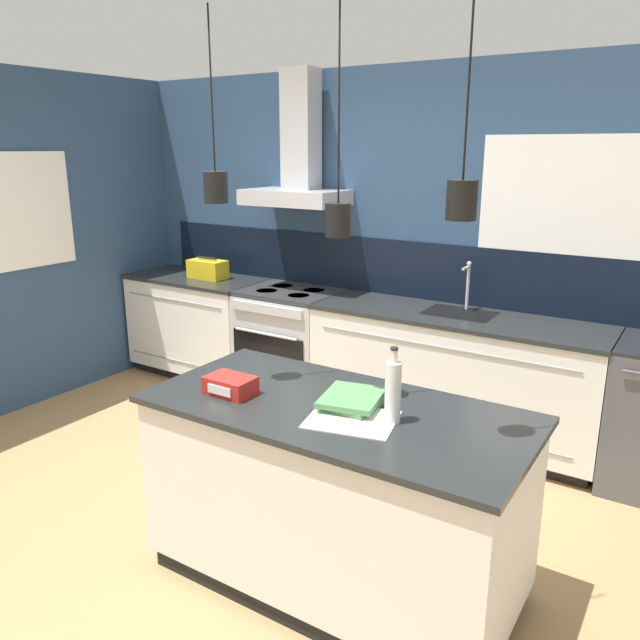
# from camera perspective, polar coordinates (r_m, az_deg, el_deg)

# --- Properties ---
(ground_plane) EXTENTS (16.00, 16.00, 0.00)m
(ground_plane) POSITION_cam_1_polar(r_m,az_deg,el_deg) (3.72, -8.65, -17.61)
(ground_plane) COLOR #A87F51
(ground_plane) RESTS_ON ground
(wall_back) EXTENTS (5.60, 2.27, 2.60)m
(wall_back) POSITION_cam_1_polar(r_m,az_deg,el_deg) (4.85, 6.12, 7.57)
(wall_back) COLOR navy
(wall_back) RESTS_ON ground_plane
(wall_left) EXTENTS (0.08, 3.80, 2.60)m
(wall_left) POSITION_cam_1_polar(r_m,az_deg,el_deg) (5.48, -23.87, 6.72)
(wall_left) COLOR navy
(wall_left) RESTS_ON ground_plane
(counter_run_left) EXTENTS (1.26, 0.64, 0.91)m
(counter_run_left) POSITION_cam_1_polar(r_m,az_deg,el_deg) (5.76, -10.89, -0.46)
(counter_run_left) COLOR black
(counter_run_left) RESTS_ON ground_plane
(counter_run_sink) EXTENTS (2.05, 0.64, 1.25)m
(counter_run_sink) POSITION_cam_1_polar(r_m,az_deg,el_deg) (4.52, 12.11, -5.00)
(counter_run_sink) COLOR black
(counter_run_sink) RESTS_ON ground_plane
(oven_range) EXTENTS (0.77, 0.66, 0.91)m
(oven_range) POSITION_cam_1_polar(r_m,az_deg,el_deg) (5.14, -2.70, -2.22)
(oven_range) COLOR #B5B5BA
(oven_range) RESTS_ON ground_plane
(kitchen_island) EXTENTS (1.74, 0.83, 0.91)m
(kitchen_island) POSITION_cam_1_polar(r_m,az_deg,el_deg) (3.01, 1.37, -15.76)
(kitchen_island) COLOR black
(kitchen_island) RESTS_ON ground_plane
(bottle_on_island) EXTENTS (0.07, 0.07, 0.33)m
(bottle_on_island) POSITION_cam_1_polar(r_m,az_deg,el_deg) (2.61, 6.69, -6.45)
(bottle_on_island) COLOR silver
(bottle_on_island) RESTS_ON kitchen_island
(book_stack) EXTENTS (0.30, 0.34, 0.05)m
(book_stack) POSITION_cam_1_polar(r_m,az_deg,el_deg) (2.79, 2.98, -7.30)
(book_stack) COLOR #4C7F4C
(book_stack) RESTS_ON kitchen_island
(red_supply_box) EXTENTS (0.22, 0.16, 0.08)m
(red_supply_box) POSITION_cam_1_polar(r_m,az_deg,el_deg) (2.94, -8.21, -5.93)
(red_supply_box) COLOR red
(red_supply_box) RESTS_ON kitchen_island
(paper_pile) EXTENTS (0.42, 0.37, 0.01)m
(paper_pile) POSITION_cam_1_polar(r_m,az_deg,el_deg) (2.66, 2.93, -9.09)
(paper_pile) COLOR silver
(paper_pile) RESTS_ON kitchen_island
(yellow_toolbox) EXTENTS (0.34, 0.18, 0.19)m
(yellow_toolbox) POSITION_cam_1_polar(r_m,az_deg,el_deg) (5.55, -10.24, 4.60)
(yellow_toolbox) COLOR gold
(yellow_toolbox) RESTS_ON counter_run_left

